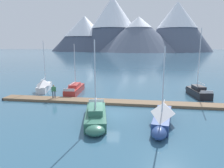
{
  "coord_description": "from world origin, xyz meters",
  "views": [
    {
      "loc": [
        2.01,
        -19.81,
        6.97
      ],
      "look_at": [
        0.0,
        6.0,
        2.0
      ],
      "focal_mm": 32.39,
      "sensor_mm": 36.0,
      "label": 1
    }
  ],
  "objects": [
    {
      "name": "person_on_dock",
      "position": [
        -7.45,
        4.87,
        1.26
      ],
      "size": [
        0.55,
        0.36,
        1.69
      ],
      "color": "#384256",
      "rests_on": "dock"
    },
    {
      "name": "sailboat_nearest_berth",
      "position": [
        -10.92,
        10.32,
        0.87
      ],
      "size": [
        2.41,
        6.62,
        7.67
      ],
      "color": "silver",
      "rests_on": "ground"
    },
    {
      "name": "sailboat_far_berth",
      "position": [
        11.77,
        8.73,
        0.62
      ],
      "size": [
        2.19,
        6.23,
        9.29
      ],
      "color": "black",
      "rests_on": "ground"
    },
    {
      "name": "sailboat_mid_dock_starboard",
      "position": [
        5.13,
        -2.52,
        0.88
      ],
      "size": [
        2.88,
        6.85,
        6.92
      ],
      "color": "navy",
      "rests_on": "ground"
    },
    {
      "name": "sailboat_second_berth",
      "position": [
        -5.81,
        9.54,
        0.56
      ],
      "size": [
        1.78,
        7.33,
        7.17
      ],
      "color": "#B2332D",
      "rests_on": "ground"
    },
    {
      "name": "sailboat_mid_dock_port",
      "position": [
        -0.86,
        -2.28,
        0.56
      ],
      "size": [
        2.69,
        7.39,
        7.45
      ],
      "color": "#336B56",
      "rests_on": "ground"
    },
    {
      "name": "ground_plane",
      "position": [
        0.0,
        0.0,
        0.0
      ],
      "size": [
        700.0,
        700.0,
        0.0
      ],
      "primitive_type": "plane",
      "color": "#335B75"
    },
    {
      "name": "mountain_west_summit",
      "position": [
        -52.43,
        237.72,
        23.15
      ],
      "size": [
        82.39,
        82.39,
        43.04
      ],
      "color": "#424C60",
      "rests_on": "ground"
    },
    {
      "name": "mountain_shoulder_ridge",
      "position": [
        13.46,
        211.23,
        19.41
      ],
      "size": [
        89.26,
        89.26,
        37.94
      ],
      "color": "slate",
      "rests_on": "ground"
    },
    {
      "name": "mountain_east_summit",
      "position": [
        57.23,
        224.04,
        29.73
      ],
      "size": [
        80.71,
        80.71,
        55.7
      ],
      "color": "#4C566B",
      "rests_on": "ground"
    },
    {
      "name": "mountain_central_massif",
      "position": [
        -17.08,
        239.36,
        35.23
      ],
      "size": [
        89.51,
        89.51,
        65.54
      ],
      "color": "#424C60",
      "rests_on": "ground"
    },
    {
      "name": "dock",
      "position": [
        0.0,
        4.0,
        0.15
      ],
      "size": [
        28.13,
        4.17,
        0.3
      ],
      "color": "brown",
      "rests_on": "ground"
    }
  ]
}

